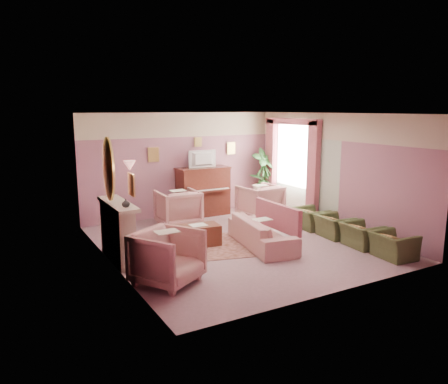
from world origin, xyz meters
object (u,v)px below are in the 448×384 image
sofa (262,227)px  side_table (262,196)px  olive_chair_b (362,231)px  olive_chair_c (334,223)px  floral_armchair_right (260,200)px  floral_armchair_front (168,254)px  floral_armchair_left (178,206)px  olive_chair_a (393,241)px  olive_chair_d (311,215)px  television (204,158)px  piano (203,192)px  coffee_table (196,236)px

sofa → side_table: (2.04, 3.00, -0.06)m
olive_chair_b → olive_chair_c: 0.82m
floral_armchair_right → floral_armchair_front: bearing=-142.7°
floral_armchair_left → floral_armchair_right: size_ratio=1.00×
sofa → olive_chair_a: 2.64m
floral_armchair_front → olive_chair_d: floral_armchair_front is taller
television → piano: bearing=90.0°
floral_armchair_front → side_table: bearing=40.6°
olive_chair_a → olive_chair_d: (0.00, 2.46, 0.00)m
floral_armchair_front → olive_chair_d: 4.58m
floral_armchair_right → piano: bearing=136.1°
television → olive_chair_a: bearing=-71.5°
sofa → olive_chair_d: bearing=16.9°
olive_chair_d → olive_chair_c: bearing=-90.0°
sofa → side_table: bearing=55.9°
television → olive_chair_d: television is taller
television → olive_chair_a: 5.38m
television → olive_chair_a: size_ratio=1.01×
floral_armchair_right → olive_chair_d: 1.55m
floral_armchair_front → olive_chair_c: bearing=8.4°
olive_chair_d → side_table: size_ratio=1.13×
sofa → coffee_table: bearing=150.2°
coffee_table → olive_chair_a: size_ratio=1.27×
sofa → floral_armchair_front: bearing=-160.2°
olive_chair_c → coffee_table: bearing=162.3°
olive_chair_d → television: bearing=123.7°
floral_armchair_right → olive_chair_a: 3.95m
piano → side_table: (1.88, -0.09, -0.30)m
coffee_table → floral_armchair_left: (0.32, 1.69, 0.28)m
olive_chair_a → coffee_table: bearing=139.4°
floral_armchair_front → olive_chair_a: bearing=-13.0°
sofa → floral_armchair_left: 2.55m
olive_chair_c → floral_armchair_front: bearing=-171.6°
coffee_table → floral_armchair_left: bearing=79.4°
olive_chair_b → side_table: side_table is taller
olive_chair_b → sofa: bearing=149.1°
piano → olive_chair_a: (1.66, -5.01, -0.31)m
television → sofa: television is taller
piano → floral_armchair_left: 1.28m
olive_chair_a → sofa: bearing=133.6°
piano → olive_chair_a: 5.28m
coffee_table → olive_chair_b: olive_chair_b is taller
side_table → olive_chair_c: bearing=-93.8°
olive_chair_b → olive_chair_d: (0.00, 1.64, 0.00)m
piano → sofa: (-0.15, -3.10, -0.24)m
television → olive_chair_c: television is taller
television → olive_chair_b: bearing=-68.1°
coffee_table → olive_chair_a: bearing=-40.6°
floral_armchair_right → olive_chair_d: bearing=-70.1°
coffee_table → olive_chair_a: 4.01m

